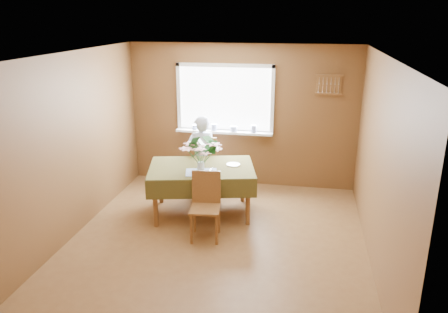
% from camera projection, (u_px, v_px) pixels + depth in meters
% --- Properties ---
extents(floor, '(4.50, 4.50, 0.00)m').
position_uv_depth(floor, '(217.00, 242.00, 5.96)').
color(floor, brown).
rests_on(floor, ground).
extents(ceiling, '(4.50, 4.50, 0.00)m').
position_uv_depth(ceiling, '(215.00, 55.00, 5.18)').
color(ceiling, white).
rests_on(ceiling, wall_back).
extents(wall_back, '(4.00, 0.00, 4.00)m').
position_uv_depth(wall_back, '(242.00, 116.00, 7.67)').
color(wall_back, brown).
rests_on(wall_back, floor).
extents(wall_front, '(4.00, 0.00, 4.00)m').
position_uv_depth(wall_front, '(159.00, 240.00, 3.47)').
color(wall_front, brown).
rests_on(wall_front, floor).
extents(wall_left, '(0.00, 4.50, 4.50)m').
position_uv_depth(wall_left, '(72.00, 146.00, 5.92)').
color(wall_left, brown).
rests_on(wall_left, floor).
extents(wall_right, '(0.00, 4.50, 4.50)m').
position_uv_depth(wall_right, '(380.00, 164.00, 5.22)').
color(wall_right, brown).
rests_on(wall_right, floor).
extents(window_assembly, '(1.72, 0.20, 1.22)m').
position_uv_depth(window_assembly, '(225.00, 110.00, 7.64)').
color(window_assembly, white).
rests_on(window_assembly, wall_back).
extents(spoon_rack, '(0.44, 0.05, 0.33)m').
position_uv_depth(spoon_rack, '(329.00, 85.00, 7.20)').
color(spoon_rack, brown).
rests_on(spoon_rack, wall_back).
extents(dining_table, '(1.78, 1.41, 0.77)m').
position_uv_depth(dining_table, '(202.00, 173.00, 6.62)').
color(dining_table, brown).
rests_on(dining_table, floor).
extents(chair_far, '(0.50, 0.50, 1.03)m').
position_uv_depth(chair_far, '(204.00, 162.00, 7.43)').
color(chair_far, brown).
rests_on(chair_far, floor).
extents(chair_near, '(0.44, 0.44, 0.93)m').
position_uv_depth(chair_near, '(206.00, 202.00, 5.98)').
color(chair_near, brown).
rests_on(chair_near, floor).
extents(seated_woman, '(0.60, 0.51, 1.39)m').
position_uv_depth(seated_woman, '(202.00, 156.00, 7.30)').
color(seated_woman, white).
rests_on(seated_woman, floor).
extents(flower_bouquet, '(0.54, 0.54, 0.47)m').
position_uv_depth(flower_bouquet, '(201.00, 151.00, 6.33)').
color(flower_bouquet, white).
rests_on(flower_bouquet, dining_table).
extents(side_plate, '(0.26, 0.26, 0.01)m').
position_uv_depth(side_plate, '(233.00, 165.00, 6.67)').
color(side_plate, white).
rests_on(side_plate, dining_table).
extents(table_knife, '(0.05, 0.23, 0.00)m').
position_uv_depth(table_knife, '(209.00, 171.00, 6.39)').
color(table_knife, silver).
rests_on(table_knife, dining_table).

